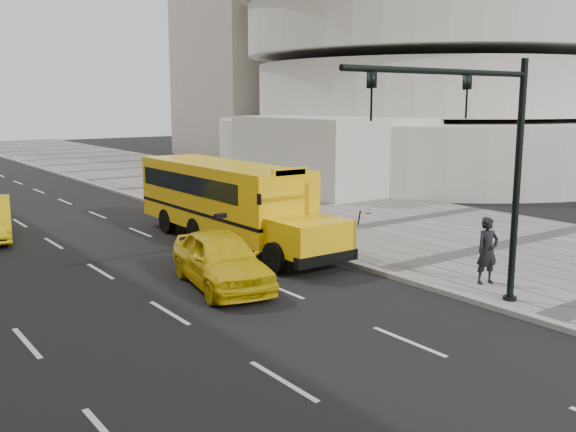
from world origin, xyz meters
TOP-DOWN VIEW (x-y plane):
  - ground at (0.00, 0.00)m, footprint 140.00×140.00m
  - sidewalk_museum at (12.00, 0.00)m, footprint 12.00×140.00m
  - curb_museum at (6.00, 0.00)m, footprint 0.30×140.00m
  - school_bus at (4.50, 1.42)m, footprint 2.96×11.56m
  - taxi_near at (1.30, -3.72)m, footprint 2.77×5.04m
  - pedestrian at (7.38, -8.39)m, footprint 0.80×0.62m
  - traffic_signal at (5.19, -9.75)m, footprint 6.18×0.36m

SIDE VIEW (x-z plane):
  - ground at x=0.00m, z-range 0.00..0.00m
  - sidewalk_museum at x=12.00m, z-range 0.00..0.15m
  - curb_museum at x=6.00m, z-range 0.00..0.15m
  - taxi_near at x=1.30m, z-range 0.00..1.62m
  - pedestrian at x=7.38m, z-range 0.15..2.10m
  - school_bus at x=4.50m, z-range 0.17..3.36m
  - traffic_signal at x=5.19m, z-range 0.89..7.29m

